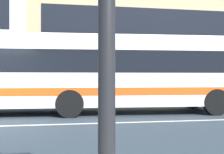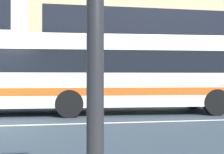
{
  "view_description": "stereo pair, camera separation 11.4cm",
  "coord_description": "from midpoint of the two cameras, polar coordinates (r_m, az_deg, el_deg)",
  "views": [
    {
      "loc": [
        2.6,
        -8.47,
        1.44
      ],
      "look_at": [
        4.41,
        2.31,
        1.46
      ],
      "focal_mm": 43.59,
      "sensor_mm": 36.0,
      "label": 1
    },
    {
      "loc": [
        2.71,
        -8.49,
        1.44
      ],
      "look_at": [
        4.41,
        2.31,
        1.46
      ],
      "focal_mm": 43.59,
      "sensor_mm": 36.0,
      "label": 2
    }
  ],
  "objects": [
    {
      "name": "apartment_block_right",
      "position": [
        24.32,
        13.05,
        7.25
      ],
      "size": [
        23.24,
        8.99,
        9.1
      ],
      "color": "tan",
      "rests_on": "ground_plane"
    },
    {
      "name": "transit_bus",
      "position": [
        11.0,
        -4.55,
        1.2
      ],
      "size": [
        11.72,
        3.13,
        3.06
      ],
      "color": "white",
      "rests_on": "ground_plane"
    }
  ]
}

